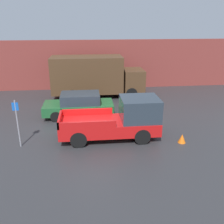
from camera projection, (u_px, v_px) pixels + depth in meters
ground_plane at (92, 131)px, 14.11m from camera, size 60.00×60.00×0.00m
building_wall at (88, 65)px, 22.07m from camera, size 28.00×0.15×4.29m
pickup_truck at (119, 120)px, 13.06m from camera, size 5.15×1.96×2.18m
car at (79, 105)px, 16.09m from camera, size 4.45×1.87×1.53m
delivery_truck at (94, 76)px, 19.91m from camera, size 7.32×2.38×3.24m
parking_sign at (17, 121)px, 11.99m from camera, size 0.30×0.07×2.41m
traffic_cone at (182, 138)px, 12.77m from camera, size 0.40×0.40×0.46m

